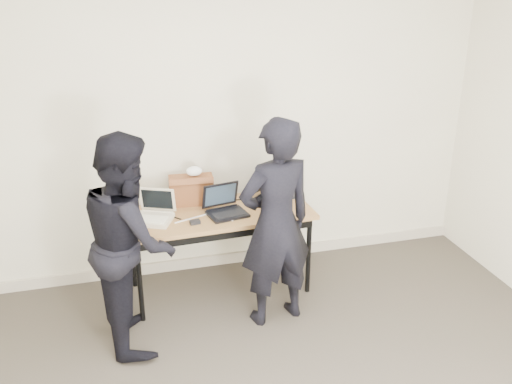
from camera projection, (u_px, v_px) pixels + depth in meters
name	position (u px, v px, depth m)	size (l,w,h in m)	color
room	(322.00, 239.00, 2.77)	(4.60, 4.60, 2.80)	#3F3830
desk	(219.00, 219.00, 4.61)	(1.53, 0.71, 0.72)	olive
laptop_beige	(154.00, 214.00, 4.44)	(0.38, 0.37, 0.23)	beige
laptop_center	(225.00, 207.00, 4.55)	(0.35, 0.34, 0.23)	black
laptop_right	(269.00, 192.00, 4.85)	(0.44, 0.44, 0.23)	black
leather_satchel	(191.00, 189.00, 4.70)	(0.37, 0.21, 0.25)	brown
tissue	(194.00, 171.00, 4.65)	(0.13, 0.10, 0.08)	white
equipment_box	(286.00, 188.00, 4.89)	(0.23, 0.20, 0.13)	black
power_brick	(195.00, 222.00, 4.38)	(0.08, 0.05, 0.03)	black
cables	(217.00, 212.00, 4.59)	(1.15, 0.41, 0.01)	silver
person_typist	(276.00, 224.00, 4.18)	(0.59, 0.39, 1.62)	black
person_observer	(130.00, 241.00, 3.97)	(0.76, 0.60, 1.57)	black
baseboard	(228.00, 258.00, 5.26)	(4.50, 0.03, 0.10)	#B9AE99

